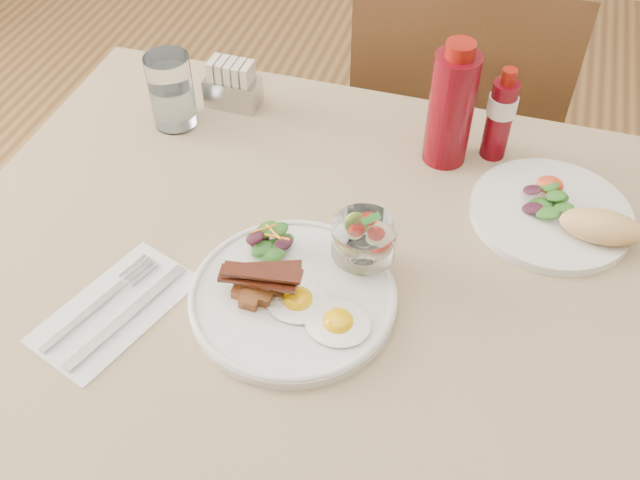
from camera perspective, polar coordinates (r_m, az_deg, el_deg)
table at (r=1.06m, az=5.80°, el=-6.57°), size 1.33×0.88×0.75m
chair_far at (r=1.63m, az=10.62°, el=8.54°), size 0.42×0.42×0.93m
main_plate at (r=0.96m, az=-2.18°, el=-4.62°), size 0.28×0.28×0.02m
fried_eggs at (r=0.93m, az=-0.19°, el=-5.72°), size 0.17×0.12×0.02m
bacon_potato_pile at (r=0.94m, az=-4.94°, el=-3.47°), size 0.12×0.07×0.05m
side_salad at (r=1.00m, az=-3.96°, el=-0.20°), size 0.07×0.07×0.04m
fruit_cup at (r=0.95m, az=3.51°, el=0.07°), size 0.09×0.09×0.09m
second_plate at (r=1.11m, az=18.85°, el=1.89°), size 0.25×0.24×0.06m
ketchup_bottle at (r=1.14m, az=10.45°, el=10.40°), size 0.09×0.09×0.21m
hot_sauce_bottle at (r=1.17m, az=14.22°, el=9.66°), size 0.05×0.05×0.16m
sugar_caddy at (r=1.29m, az=-7.01°, el=12.12°), size 0.09×0.05×0.09m
water_glass at (r=1.25m, az=-11.74°, el=11.30°), size 0.07×0.07×0.13m
napkin_cutlery at (r=0.99m, az=-16.04°, el=-5.37°), size 0.18×0.25×0.01m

